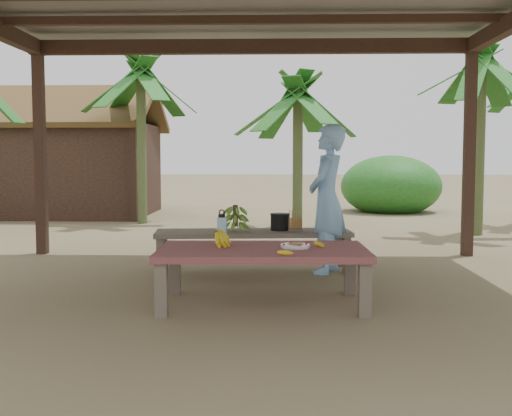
{
  "coord_description": "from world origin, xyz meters",
  "views": [
    {
      "loc": [
        0.3,
        -6.08,
        1.29
      ],
      "look_at": [
        0.11,
        0.03,
        0.8
      ],
      "focal_mm": 45.0,
      "sensor_mm": 36.0,
      "label": 1
    }
  ],
  "objects_px": {
    "water_flask": "(222,230)",
    "cooking_pot": "(280,222)",
    "plate": "(295,246)",
    "woman": "(327,199)",
    "ripe_banana_bunch": "(216,238)",
    "work_table": "(263,255)",
    "bench": "(253,236)"
  },
  "relations": [
    {
      "from": "bench",
      "to": "woman",
      "type": "bearing_deg",
      "value": -15.1
    },
    {
      "from": "cooking_pot",
      "to": "woman",
      "type": "bearing_deg",
      "value": -23.39
    },
    {
      "from": "ripe_banana_bunch",
      "to": "work_table",
      "type": "bearing_deg",
      "value": -13.39
    },
    {
      "from": "ripe_banana_bunch",
      "to": "plate",
      "type": "relative_size",
      "value": 1.0
    },
    {
      "from": "bench",
      "to": "ripe_banana_bunch",
      "type": "bearing_deg",
      "value": -104.76
    },
    {
      "from": "water_flask",
      "to": "cooking_pot",
      "type": "height_order",
      "value": "water_flask"
    },
    {
      "from": "plate",
      "to": "woman",
      "type": "xyz_separation_m",
      "value": [
        0.4,
        1.56,
        0.3
      ]
    },
    {
      "from": "water_flask",
      "to": "cooking_pot",
      "type": "bearing_deg",
      "value": 70.93
    },
    {
      "from": "plate",
      "to": "woman",
      "type": "bearing_deg",
      "value": 75.69
    },
    {
      "from": "bench",
      "to": "cooking_pot",
      "type": "distance_m",
      "value": 0.35
    },
    {
      "from": "bench",
      "to": "water_flask",
      "type": "bearing_deg",
      "value": -104.0
    },
    {
      "from": "cooking_pot",
      "to": "water_flask",
      "type": "bearing_deg",
      "value": -109.07
    },
    {
      "from": "water_flask",
      "to": "woman",
      "type": "bearing_deg",
      "value": 51.69
    },
    {
      "from": "plate",
      "to": "water_flask",
      "type": "relative_size",
      "value": 0.8
    },
    {
      "from": "water_flask",
      "to": "bench",
      "type": "bearing_deg",
      "value": 81.06
    },
    {
      "from": "bench",
      "to": "plate",
      "type": "height_order",
      "value": "plate"
    },
    {
      "from": "cooking_pot",
      "to": "woman",
      "type": "height_order",
      "value": "woman"
    },
    {
      "from": "work_table",
      "to": "cooking_pot",
      "type": "xyz_separation_m",
      "value": [
        0.16,
        1.79,
        0.11
      ]
    },
    {
      "from": "cooking_pot",
      "to": "woman",
      "type": "relative_size",
      "value": 0.13
    },
    {
      "from": "work_table",
      "to": "woman",
      "type": "distance_m",
      "value": 1.75
    },
    {
      "from": "bench",
      "to": "plate",
      "type": "relative_size",
      "value": 8.85
    },
    {
      "from": "bench",
      "to": "cooking_pot",
      "type": "bearing_deg",
      "value": 9.2
    },
    {
      "from": "bench",
      "to": "cooking_pot",
      "type": "xyz_separation_m",
      "value": [
        0.31,
        0.08,
        0.15
      ]
    },
    {
      "from": "ripe_banana_bunch",
      "to": "water_flask",
      "type": "relative_size",
      "value": 0.8
    },
    {
      "from": "ripe_banana_bunch",
      "to": "plate",
      "type": "distance_m",
      "value": 0.71
    },
    {
      "from": "bench",
      "to": "plate",
      "type": "xyz_separation_m",
      "value": [
        0.42,
        -1.7,
        0.12
      ]
    },
    {
      "from": "cooking_pot",
      "to": "work_table",
      "type": "bearing_deg",
      "value": -95.24
    },
    {
      "from": "ripe_banana_bunch",
      "to": "water_flask",
      "type": "xyz_separation_m",
      "value": [
        0.04,
        0.13,
        0.06
      ]
    },
    {
      "from": "plate",
      "to": "bench",
      "type": "bearing_deg",
      "value": 103.96
    },
    {
      "from": "bench",
      "to": "woman",
      "type": "height_order",
      "value": "woman"
    },
    {
      "from": "plate",
      "to": "cooking_pot",
      "type": "relative_size",
      "value": 1.17
    },
    {
      "from": "work_table",
      "to": "ripe_banana_bunch",
      "type": "height_order",
      "value": "ripe_banana_bunch"
    }
  ]
}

